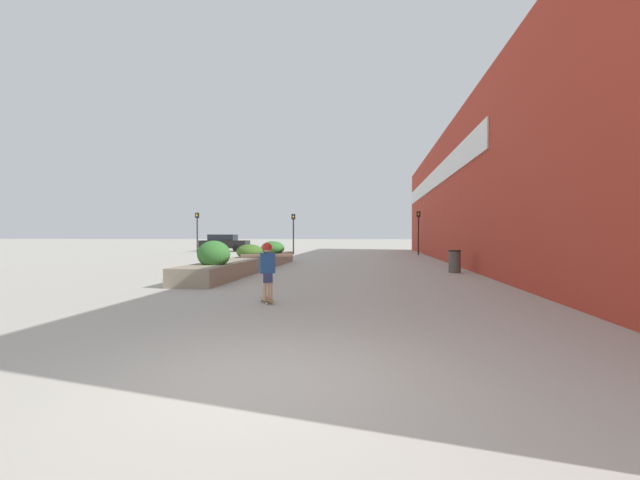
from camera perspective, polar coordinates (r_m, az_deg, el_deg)
The scene contains 11 objects.
ground_plane at distance 4.99m, azimuth -7.59°, elevation -18.02°, with size 300.00×300.00×0.00m, color #ADA89E.
building_wall_right at distance 25.02m, azimuth 17.56°, elevation 5.97°, with size 0.67×43.95×7.80m.
planter_box at distance 19.63m, azimuth -9.22°, elevation -2.73°, with size 1.43×13.57×1.40m.
skateboard at distance 10.23m, azimuth -7.05°, elevation -7.93°, with size 0.47×0.66×0.09m.
skateboarder at distance 10.14m, azimuth -7.06°, elevation -3.29°, with size 1.13×0.66×1.33m.
trash_bin at distance 18.92m, azimuth 17.51°, elevation -2.73°, with size 0.52×0.52×0.95m.
car_leftmost at distance 42.37m, azimuth -12.66°, elevation -0.34°, with size 4.58×1.94×1.63m.
car_center_left at distance 41.03m, azimuth 22.18°, elevation -0.48°, with size 4.46×1.89×1.46m.
traffic_light_left at distance 34.63m, azimuth -3.57°, elevation 1.79°, with size 0.28×0.30×3.29m.
traffic_light_right at distance 34.80m, azimuth 12.99°, elevation 1.94°, with size 0.28×0.30×3.47m.
traffic_light_far_left at distance 37.43m, azimuth -16.06°, elevation 1.84°, with size 0.28×0.30×3.47m.
Camera 1 is at (1.17, -4.58, 1.60)m, focal length 24.00 mm.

